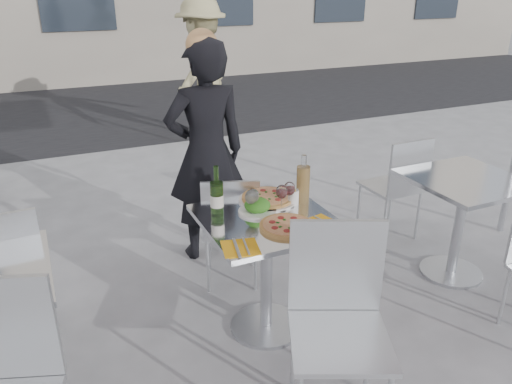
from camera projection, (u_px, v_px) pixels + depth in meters
name	position (u px, v px, depth m)	size (l,w,h in m)	color
ground	(266.00, 327.00, 3.09)	(80.00, 80.00, 0.00)	slate
street_asphalt	(103.00, 107.00, 8.54)	(24.00, 5.00, 0.00)	black
main_table	(267.00, 251.00, 2.88)	(0.72, 0.72, 0.75)	#B7BABF
side_table_right	(462.00, 206.00, 3.45)	(0.72, 0.72, 0.75)	#B7BABF
chair_far	(231.00, 223.00, 3.33)	(0.49, 0.49, 0.82)	silver
chair_near	(338.00, 310.00, 2.29)	(0.59, 0.60, 0.98)	silver
side_chair_lfar	(5.00, 269.00, 2.72)	(0.43, 0.44, 0.90)	silver
side_chair_rfar	(399.00, 181.00, 3.95)	(0.40, 0.42, 0.87)	silver
woman_diner	(206.00, 153.00, 3.64)	(0.60, 0.39, 1.64)	black
pedestrian_b	(203.00, 70.00, 6.57)	(1.18, 0.68, 1.83)	tan
pizza_near	(287.00, 226.00, 2.68)	(0.30, 0.30, 0.02)	tan
pizza_far	(268.00, 198.00, 3.01)	(0.35, 0.35, 0.03)	white
salad_plate	(257.00, 207.00, 2.85)	(0.22, 0.22, 0.09)	white
wine_bottle	(217.00, 197.00, 2.79)	(0.08, 0.08, 0.29)	#2F551F
carafe	(303.00, 183.00, 2.97)	(0.08, 0.08, 0.29)	tan
sugar_shaker	(293.00, 196.00, 2.95)	(0.06, 0.06, 0.11)	white
wineglass_white_a	(253.00, 197.00, 2.80)	(0.07, 0.07, 0.16)	white
wineglass_white_b	(251.00, 198.00, 2.78)	(0.07, 0.07, 0.16)	white
wineglass_red_a	(282.00, 193.00, 2.85)	(0.07, 0.07, 0.16)	white
wineglass_red_b	(289.00, 190.00, 2.89)	(0.07, 0.07, 0.16)	white
napkin_left	(240.00, 248.00, 2.48)	(0.22, 0.22, 0.01)	#EDA414
napkin_right	(320.00, 223.00, 2.73)	(0.21, 0.21, 0.01)	#EDA414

